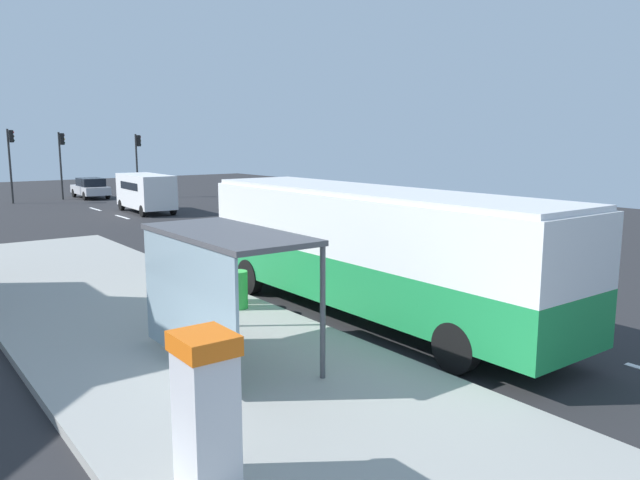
{
  "coord_description": "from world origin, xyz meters",
  "views": [
    {
      "loc": [
        -11.53,
        -10.48,
        4.39
      ],
      "look_at": [
        -1.0,
        3.53,
        1.5
      ],
      "focal_mm": 34.33,
      "sensor_mm": 36.0,
      "label": 1
    }
  ],
  "objects_px": {
    "traffic_light_far_side": "(11,154)",
    "bus_shelter": "(212,264)",
    "ticket_machine": "(206,409)",
    "white_van": "(146,190)",
    "traffic_light_median": "(61,155)",
    "sedan_near": "(90,188)",
    "recycling_bin_orange": "(224,284)",
    "traffic_light_near_side": "(138,155)",
    "recycling_bin_green": "(237,290)",
    "bus": "(370,245)"
  },
  "relations": [
    {
      "from": "bus",
      "to": "traffic_light_near_side",
      "type": "bearing_deg",
      "value": 78.25
    },
    {
      "from": "recycling_bin_orange",
      "to": "bus_shelter",
      "type": "height_order",
      "value": "bus_shelter"
    },
    {
      "from": "ticket_machine",
      "to": "traffic_light_near_side",
      "type": "height_order",
      "value": "traffic_light_near_side"
    },
    {
      "from": "white_van",
      "to": "traffic_light_median",
      "type": "height_order",
      "value": "traffic_light_median"
    },
    {
      "from": "recycling_bin_green",
      "to": "traffic_light_median",
      "type": "xyz_separation_m",
      "value": [
        4.6,
        34.09,
        2.61
      ]
    },
    {
      "from": "sedan_near",
      "to": "traffic_light_far_side",
      "type": "xyz_separation_m",
      "value": [
        -5.4,
        -0.71,
        2.59
      ]
    },
    {
      "from": "sedan_near",
      "to": "bus_shelter",
      "type": "distance_m",
      "value": 38.08
    },
    {
      "from": "bus",
      "to": "traffic_light_far_side",
      "type": "bearing_deg",
      "value": 92.24
    },
    {
      "from": "recycling_bin_orange",
      "to": "traffic_light_median",
      "type": "height_order",
      "value": "traffic_light_median"
    },
    {
      "from": "white_van",
      "to": "traffic_light_near_side",
      "type": "bearing_deg",
      "value": 71.57
    },
    {
      "from": "traffic_light_near_side",
      "to": "traffic_light_median",
      "type": "relative_size",
      "value": 0.97
    },
    {
      "from": "sedan_near",
      "to": "recycling_bin_green",
      "type": "bearing_deg",
      "value": -100.82
    },
    {
      "from": "ticket_machine",
      "to": "bus_shelter",
      "type": "relative_size",
      "value": 0.48
    },
    {
      "from": "bus",
      "to": "bus_shelter",
      "type": "bearing_deg",
      "value": -169.68
    },
    {
      "from": "sedan_near",
      "to": "traffic_light_median",
      "type": "xyz_separation_m",
      "value": [
        -1.9,
        0.09,
        2.48
      ]
    },
    {
      "from": "traffic_light_far_side",
      "to": "bus_shelter",
      "type": "relative_size",
      "value": 1.27
    },
    {
      "from": "traffic_light_median",
      "to": "recycling_bin_green",
      "type": "bearing_deg",
      "value": -97.69
    },
    {
      "from": "bus_shelter",
      "to": "recycling_bin_green",
      "type": "bearing_deg",
      "value": 53.99
    },
    {
      "from": "recycling_bin_green",
      "to": "bus_shelter",
      "type": "height_order",
      "value": "bus_shelter"
    },
    {
      "from": "recycling_bin_orange",
      "to": "bus_shelter",
      "type": "relative_size",
      "value": 0.24
    },
    {
      "from": "recycling_bin_orange",
      "to": "recycling_bin_green",
      "type": "bearing_deg",
      "value": -90.0
    },
    {
      "from": "recycling_bin_green",
      "to": "traffic_light_near_side",
      "type": "relative_size",
      "value": 0.2
    },
    {
      "from": "traffic_light_far_side",
      "to": "bus_shelter",
      "type": "xyz_separation_m",
      "value": [
        -3.31,
        -36.33,
        -1.29
      ]
    },
    {
      "from": "recycling_bin_orange",
      "to": "traffic_light_median",
      "type": "relative_size",
      "value": 0.19
    },
    {
      "from": "traffic_light_near_side",
      "to": "sedan_near",
      "type": "bearing_deg",
      "value": 154.72
    },
    {
      "from": "sedan_near",
      "to": "traffic_light_far_side",
      "type": "height_order",
      "value": "traffic_light_far_side"
    },
    {
      "from": "recycling_bin_green",
      "to": "recycling_bin_orange",
      "type": "relative_size",
      "value": 1.0
    },
    {
      "from": "ticket_machine",
      "to": "traffic_light_far_side",
      "type": "xyz_separation_m",
      "value": [
        5.35,
        40.11,
        2.21
      ]
    },
    {
      "from": "traffic_light_median",
      "to": "recycling_bin_orange",
      "type": "bearing_deg",
      "value": -97.85
    },
    {
      "from": "recycling_bin_orange",
      "to": "traffic_light_near_side",
      "type": "distance_m",
      "value": 33.33
    },
    {
      "from": "ticket_machine",
      "to": "white_van",
      "type": "bearing_deg",
      "value": 70.09
    },
    {
      "from": "recycling_bin_green",
      "to": "bus_shelter",
      "type": "bearing_deg",
      "value": -126.01
    },
    {
      "from": "traffic_light_near_side",
      "to": "bus_shelter",
      "type": "distance_m",
      "value": 37.49
    },
    {
      "from": "ticket_machine",
      "to": "recycling_bin_green",
      "type": "bearing_deg",
      "value": 58.08
    },
    {
      "from": "recycling_bin_orange",
      "to": "traffic_light_near_side",
      "type": "xyz_separation_m",
      "value": [
        9.7,
        31.79,
        2.53
      ]
    },
    {
      "from": "white_van",
      "to": "bus_shelter",
      "type": "distance_m",
      "value": 27.04
    },
    {
      "from": "ticket_machine",
      "to": "bus",
      "type": "bearing_deg",
      "value": 34.52
    },
    {
      "from": "white_van",
      "to": "ticket_machine",
      "type": "relative_size",
      "value": 2.72
    },
    {
      "from": "sedan_near",
      "to": "traffic_light_far_side",
      "type": "bearing_deg",
      "value": -172.48
    },
    {
      "from": "white_van",
      "to": "traffic_light_near_side",
      "type": "distance_m",
      "value": 10.61
    },
    {
      "from": "white_van",
      "to": "recycling_bin_orange",
      "type": "bearing_deg",
      "value": -106.31
    },
    {
      "from": "traffic_light_median",
      "to": "sedan_near",
      "type": "bearing_deg",
      "value": -2.63
    },
    {
      "from": "ticket_machine",
      "to": "recycling_bin_green",
      "type": "xyz_separation_m",
      "value": [
        4.25,
        6.82,
        -0.52
      ]
    },
    {
      "from": "traffic_light_near_side",
      "to": "bus",
      "type": "bearing_deg",
      "value": -101.75
    },
    {
      "from": "traffic_light_median",
      "to": "traffic_light_far_side",
      "type": "bearing_deg",
      "value": -167.13
    },
    {
      "from": "ticket_machine",
      "to": "traffic_light_median",
      "type": "distance_m",
      "value": 41.91
    },
    {
      "from": "white_van",
      "to": "bus_shelter",
      "type": "xyz_separation_m",
      "value": [
        -8.61,
        -25.62,
        0.75
      ]
    },
    {
      "from": "sedan_near",
      "to": "traffic_light_near_side",
      "type": "distance_m",
      "value": 4.28
    },
    {
      "from": "white_van",
      "to": "sedan_near",
      "type": "xyz_separation_m",
      "value": [
        0.1,
        11.42,
        -0.55
      ]
    },
    {
      "from": "ticket_machine",
      "to": "bus_shelter",
      "type": "xyz_separation_m",
      "value": [
        2.04,
        3.78,
        0.93
      ]
    }
  ]
}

